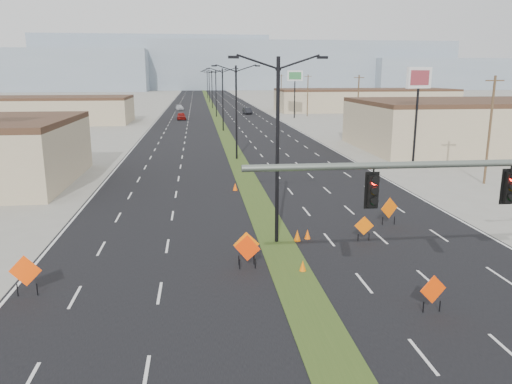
{
  "coord_description": "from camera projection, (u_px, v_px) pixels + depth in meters",
  "views": [
    {
      "loc": [
        -4.21,
        -14.03,
        9.12
      ],
      "look_at": [
        -1.3,
        10.77,
        3.2
      ],
      "focal_mm": 35.0,
      "sensor_mm": 36.0,
      "label": 1
    }
  ],
  "objects": [
    {
      "name": "ground",
      "position": [
        334.0,
        363.0,
        16.15
      ],
      "size": [
        600.0,
        600.0,
        0.0
      ],
      "primitive_type": "plane",
      "color": "gray",
      "rests_on": "ground"
    },
    {
      "name": "road_surface",
      "position": [
        216.0,
        115.0,
        112.78
      ],
      "size": [
        25.0,
        400.0,
        0.02
      ],
      "primitive_type": "cube",
      "color": "black",
      "rests_on": "ground"
    },
    {
      "name": "median_strip",
      "position": [
        216.0,
        115.0,
        112.78
      ],
      "size": [
        2.0,
        400.0,
        0.04
      ],
      "primitive_type": "cube",
      "color": "#33491A",
      "rests_on": "ground"
    },
    {
      "name": "building_sw_far",
      "position": [
        49.0,
        111.0,
        94.14
      ],
      "size": [
        30.0,
        14.0,
        4.5
      ],
      "primitive_type": "cube",
      "color": "tan",
      "rests_on": "ground"
    },
    {
      "name": "building_se_near",
      "position": [
        502.0,
        126.0,
        62.85
      ],
      "size": [
        36.0,
        18.0,
        5.5
      ],
      "primitive_type": "cube",
      "color": "tan",
      "rests_on": "ground"
    },
    {
      "name": "building_se_far",
      "position": [
        364.0,
        101.0,
        126.18
      ],
      "size": [
        44.0,
        16.0,
        5.0
      ],
      "primitive_type": "cube",
      "color": "tan",
      "rests_on": "ground"
    },
    {
      "name": "mesa_center",
      "position": [
        268.0,
        66.0,
        307.36
      ],
      "size": [
        220.0,
        50.0,
        28.0
      ],
      "primitive_type": "cube",
      "color": "#8494A4",
      "rests_on": "ground"
    },
    {
      "name": "mesa_east",
      "position": [
        489.0,
        74.0,
        314.74
      ],
      "size": [
        160.0,
        50.0,
        18.0
      ],
      "primitive_type": "cube",
      "color": "#8494A4",
      "rests_on": "ground"
    },
    {
      "name": "mesa_backdrop",
      "position": [
        155.0,
        63.0,
        318.28
      ],
      "size": [
        140.0,
        50.0,
        32.0
      ],
      "primitive_type": "cube",
      "color": "#8494A4",
      "rests_on": "ground"
    },
    {
      "name": "streetlight_0",
      "position": [
        277.0,
        145.0,
        26.49
      ],
      "size": [
        5.15,
        0.24,
        10.02
      ],
      "color": "black",
      "rests_on": "ground"
    },
    {
      "name": "streetlight_1",
      "position": [
        236.0,
        109.0,
        53.55
      ],
      "size": [
        5.15,
        0.24,
        10.02
      ],
      "color": "black",
      "rests_on": "ground"
    },
    {
      "name": "streetlight_2",
      "position": [
        223.0,
        97.0,
        80.61
      ],
      "size": [
        5.15,
        0.24,
        10.02
      ],
      "color": "black",
      "rests_on": "ground"
    },
    {
      "name": "streetlight_3",
      "position": [
        216.0,
        92.0,
        107.67
      ],
      "size": [
        5.15,
        0.24,
        10.02
      ],
      "color": "black",
      "rests_on": "ground"
    },
    {
      "name": "streetlight_4",
      "position": [
        212.0,
        88.0,
        134.72
      ],
      "size": [
        5.15,
        0.24,
        10.02
      ],
      "color": "black",
      "rests_on": "ground"
    },
    {
      "name": "streetlight_5",
      "position": [
        209.0,
        86.0,
        161.78
      ],
      "size": [
        5.15,
        0.24,
        10.02
      ],
      "color": "black",
      "rests_on": "ground"
    },
    {
      "name": "streetlight_6",
      "position": [
        207.0,
        84.0,
        188.84
      ],
      "size": [
        5.15,
        0.24,
        10.02
      ],
      "color": "black",
      "rests_on": "ground"
    },
    {
      "name": "utility_pole_0",
      "position": [
        490.0,
        129.0,
        41.5
      ],
      "size": [
        1.6,
        0.2,
        9.0
      ],
      "color": "#4C3823",
      "rests_on": "ground"
    },
    {
      "name": "utility_pole_1",
      "position": [
        358.0,
        104.0,
        75.32
      ],
      "size": [
        1.6,
        0.2,
        9.0
      ],
      "color": "#4C3823",
      "rests_on": "ground"
    },
    {
      "name": "utility_pole_2",
      "position": [
        308.0,
        95.0,
        109.14
      ],
      "size": [
        1.6,
        0.2,
        9.0
      ],
      "color": "#4C3823",
      "rests_on": "ground"
    },
    {
      "name": "utility_pole_3",
      "position": [
        281.0,
        90.0,
        142.96
      ],
      "size": [
        1.6,
        0.2,
        9.0
      ],
      "color": "#4C3823",
      "rests_on": "ground"
    },
    {
      "name": "car_left",
      "position": [
        181.0,
        116.0,
        101.67
      ],
      "size": [
        2.05,
        4.47,
        1.48
      ],
      "primitive_type": "imported",
      "rotation": [
        0.0,
        0.0,
        0.07
      ],
      "color": "maroon",
      "rests_on": "ground"
    },
    {
      "name": "car_mid",
      "position": [
        247.0,
        111.0,
        115.97
      ],
      "size": [
        1.97,
        4.55,
        1.46
      ],
      "primitive_type": "imported",
      "rotation": [
        0.0,
        0.0,
        0.1
      ],
      "color": "black",
      "rests_on": "ground"
    },
    {
      "name": "car_far",
      "position": [
        179.0,
        108.0,
        128.78
      ],
      "size": [
        2.32,
        4.61,
        1.29
      ],
      "primitive_type": "imported",
      "rotation": [
        0.0,
        0.0,
        0.12
      ],
      "color": "#B2B6BD",
      "rests_on": "ground"
    },
    {
      "name": "construction_sign_0",
      "position": [
        25.0,
        272.0,
        20.77
      ],
      "size": [
        1.36,
        0.11,
        1.81
      ],
      "rotation": [
        0.0,
        0.0,
        -0.05
      ],
      "color": "#FF4505",
      "rests_on": "ground"
    },
    {
      "name": "construction_sign_1",
      "position": [
        247.0,
        249.0,
        23.68
      ],
      "size": [
        1.2,
        0.54,
        1.71
      ],
      "rotation": [
        0.0,
        0.0,
        -0.4
      ],
      "color": "#FF3805",
      "rests_on": "ground"
    },
    {
      "name": "construction_sign_2",
      "position": [
        246.0,
        246.0,
        24.19
      ],
      "size": [
        1.28,
        0.1,
        1.7
      ],
      "rotation": [
        0.0,
        0.0,
        0.05
      ],
      "color": "orange",
      "rests_on": "ground"
    },
    {
      "name": "construction_sign_3",
      "position": [
        364.0,
        227.0,
        27.74
      ],
      "size": [
        1.08,
        0.16,
        1.44
      ],
      "rotation": [
        0.0,
        0.0,
        -0.12
      ],
      "color": "#F06005",
      "rests_on": "ground"
    },
    {
      "name": "construction_sign_4",
      "position": [
        433.0,
        291.0,
        19.37
      ],
      "size": [
        1.15,
        0.26,
        1.55
      ],
      "rotation": [
        0.0,
        0.0,
        0.19
      ],
      "color": "#FF4105",
      "rests_on": "ground"
    },
    {
      "name": "construction_sign_5",
      "position": [
        389.0,
        209.0,
        30.66
      ],
      "size": [
        1.23,
        0.52,
        1.75
      ],
      "rotation": [
        0.0,
        0.0,
        0.38
      ],
      "color": "#E45904",
      "rests_on": "ground"
    },
    {
      "name": "cone_0",
      "position": [
        307.0,
        234.0,
        28.21
      ],
      "size": [
        0.35,
        0.35,
        0.58
      ],
      "primitive_type": "cone",
      "rotation": [
        0.0,
        0.0,
        0.02
      ],
      "color": "#F65B05",
      "rests_on": "ground"
    },
    {
      "name": "cone_1",
      "position": [
        303.0,
        266.0,
        23.54
      ],
      "size": [
        0.41,
        0.41,
        0.56
      ],
      "primitive_type": "cone",
      "rotation": [
        0.0,
        0.0,
        0.23
      ],
      "color": "orange",
      "rests_on": "ground"
    },
    {
      "name": "cone_2",
      "position": [
        297.0,
        236.0,
        27.83
      ],
      "size": [
        0.45,
        0.45,
        0.67
      ],
      "primitive_type": "cone",
      "rotation": [
        0.0,
        0.0,
        0.12
      ],
      "color": "#D95B04",
      "rests_on": "ground"
    },
    {
      "name": "cone_3",
      "position": [
        235.0,
        187.0,
        39.93
      ],
      "size": [
        0.44,
        0.44,
        0.63
      ],
      "primitive_type": "cone",
      "rotation": [
        0.0,
        0.0,
        0.16
      ],
      "color": "#FB5605",
      "rests_on": "ground"
    },
    {
      "name": "pole_sign_east_near",
      "position": [
        419.0,
        85.0,
        51.15
      ],
      "size": [
        3.11,
        1.5,
        9.81
      ],
      "rotation": [
        0.0,
        0.0,
        0.37
      ],
      "color": "black",
      "rests_on": "ground"
    },
    {
      "name": "pole_sign_east_far",
      "position": [
        295.0,
        79.0,
        103.71
      ],
      "size": [
        3.22,
        0.87,
        9.82
      ],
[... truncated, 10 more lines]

